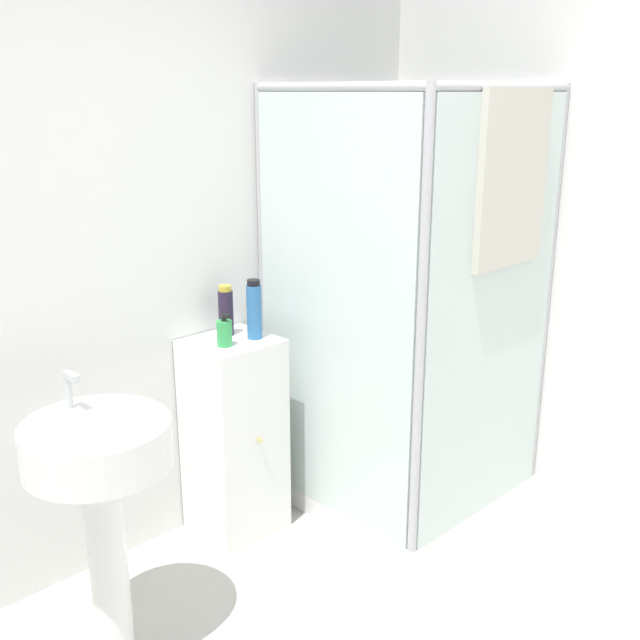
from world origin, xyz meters
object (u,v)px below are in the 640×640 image
shampoo_bottle_blue (254,310)px  soap_dispenser (224,333)px  shampoo_bottle_tall_black (226,311)px  sink (100,475)px

shampoo_bottle_blue → soap_dispenser: bearing=176.7°
shampoo_bottle_tall_black → shampoo_bottle_blue: shampoo_bottle_blue is taller
sink → shampoo_bottle_blue: shampoo_bottle_blue is taller
sink → shampoo_bottle_blue: bearing=16.7°
sink → soap_dispenser: soap_dispenser is taller
sink → shampoo_bottle_blue: 0.96m
soap_dispenser → shampoo_bottle_tall_black: 0.15m
soap_dispenser → sink: bearing=-159.4°
soap_dispenser → shampoo_bottle_blue: size_ratio=0.55×
soap_dispenser → shampoo_bottle_tall_black: shampoo_bottle_tall_black is taller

